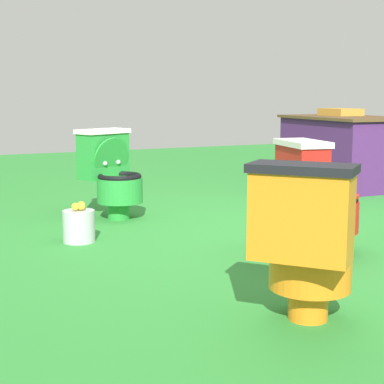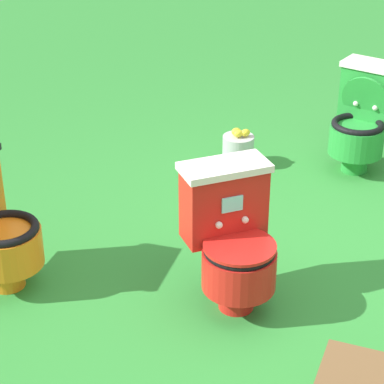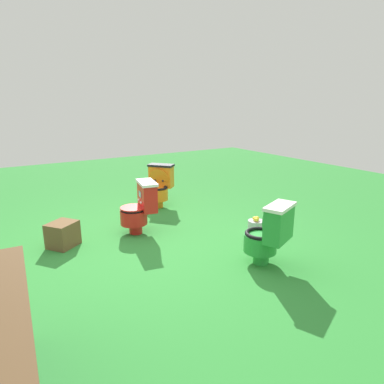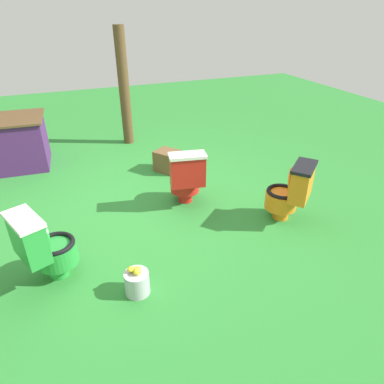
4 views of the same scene
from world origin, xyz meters
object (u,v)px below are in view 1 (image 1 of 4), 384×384
Objects in this scene: toilet_red at (317,196)px; vendor_table at (343,151)px; toilet_green at (112,173)px; toilet_orange at (306,242)px; lemon_bucket at (79,225)px.

vendor_table is at bearing 148.66° from toilet_red.
toilet_green is 2.94m from vendor_table.
toilet_red is 1.84m from toilet_green.
toilet_green is at bearing 139.62° from toilet_orange.
toilet_green reaches higher than lemon_bucket.
vendor_table is at bearing 169.83° from toilet_green.
lemon_bucket is at bearing -68.52° from vendor_table.
toilet_red is 3.07m from vendor_table.
vendor_table reaches higher than toilet_orange.
toilet_orange is 0.48× the size of vendor_table.
toilet_orange is at bearing -28.02° from toilet_red.
toilet_orange is 2.63m from toilet_green.
toilet_red is at bearing -42.26° from vendor_table.
vendor_table is (-0.61, 2.87, 0.02)m from toilet_green.
toilet_red is 1.00× the size of toilet_green.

